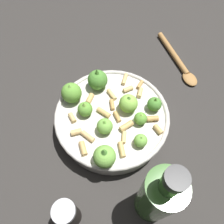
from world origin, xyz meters
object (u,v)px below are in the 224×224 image
olive_oil_bottle (160,196)px  wooden_spoon (178,61)px  cooking_pan (111,117)px  pepper_shaker (68,214)px

olive_oil_bottle → wooden_spoon: (-0.31, 0.26, -0.08)m
olive_oil_bottle → wooden_spoon: bearing=140.7°
cooking_pan → pepper_shaker: size_ratio=2.78×
pepper_shaker → wooden_spoon: size_ratio=0.43×
cooking_pan → wooden_spoon: 0.29m
pepper_shaker → wooden_spoon: bearing=123.5°
pepper_shaker → olive_oil_bottle: bearing=75.7°
olive_oil_bottle → wooden_spoon: size_ratio=0.98×
wooden_spoon → pepper_shaker: bearing=-56.5°
wooden_spoon → olive_oil_bottle: bearing=-39.3°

